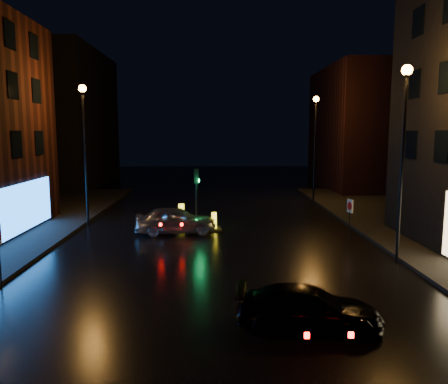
{
  "coord_description": "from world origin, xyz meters",
  "views": [
    {
      "loc": [
        -0.16,
        -12.21,
        5.62
      ],
      "look_at": [
        0.34,
        8.32,
        2.8
      ],
      "focal_mm": 35.0,
      "sensor_mm": 36.0,
      "label": 1
    }
  ],
  "objects": [
    {
      "name": "road_sign_right",
      "position": [
        7.0,
        10.18,
        1.6
      ],
      "size": [
        0.17,
        0.51,
        2.14
      ],
      "rotation": [
        0.0,
        0.0,
        3.38
      ],
      "color": "black",
      "rests_on": "ground"
    },
    {
      "name": "street_lamp_lfar",
      "position": [
        -7.8,
        14.0,
        5.56
      ],
      "size": [
        0.44,
        0.44,
        8.37
      ],
      "color": "black",
      "rests_on": "ground"
    },
    {
      "name": "street_lamp_rfar",
      "position": [
        7.8,
        22.0,
        5.56
      ],
      "size": [
        0.44,
        0.44,
        8.37
      ],
      "color": "black",
      "rests_on": "ground"
    },
    {
      "name": "bollard_far",
      "position": [
        -2.18,
        14.75,
        0.26
      ],
      "size": [
        1.36,
        1.59,
        1.17
      ],
      "rotation": [
        0.0,
        0.0,
        0.42
      ],
      "color": "black",
      "rests_on": "ground"
    },
    {
      "name": "bollard_near",
      "position": [
        -0.13,
        12.58,
        0.22
      ],
      "size": [
        0.93,
        1.26,
        1.03
      ],
      "rotation": [
        0.0,
        0.0,
        0.13
      ],
      "color": "black",
      "rests_on": "ground"
    },
    {
      "name": "traffic_signal",
      "position": [
        -1.2,
        14.0,
        0.5
      ],
      "size": [
        1.4,
        2.4,
        3.45
      ],
      "color": "black",
      "rests_on": "ground"
    },
    {
      "name": "silver_hatchback",
      "position": [
        -2.27,
        11.73,
        0.76
      ],
      "size": [
        4.6,
        2.19,
        1.52
      ],
      "primitive_type": "imported",
      "rotation": [
        0.0,
        0.0,
        1.66
      ],
      "color": "#B1B3B9",
      "rests_on": "ground"
    },
    {
      "name": "ground",
      "position": [
        0.0,
        0.0,
        0.0
      ],
      "size": [
        120.0,
        120.0,
        0.0
      ],
      "primitive_type": "plane",
      "color": "black",
      "rests_on": "ground"
    },
    {
      "name": "building_far_right",
      "position": [
        15.0,
        32.0,
        6.0
      ],
      "size": [
        8.0,
        14.0,
        12.0
      ],
      "primitive_type": "cube",
      "color": "black",
      "rests_on": "ground"
    },
    {
      "name": "building_far_left",
      "position": [
        -16.0,
        35.0,
        7.0
      ],
      "size": [
        8.0,
        16.0,
        14.0
      ],
      "primitive_type": "cube",
      "color": "black",
      "rests_on": "ground"
    },
    {
      "name": "dark_sedan",
      "position": [
        2.56,
        -0.3,
        0.6
      ],
      "size": [
        4.35,
        2.24,
        1.21
      ],
      "primitive_type": "imported",
      "rotation": [
        0.0,
        0.0,
        1.44
      ],
      "color": "black",
      "rests_on": "ground"
    },
    {
      "name": "street_lamp_rnear",
      "position": [
        7.8,
        6.0,
        5.56
      ],
      "size": [
        0.44,
        0.44,
        8.37
      ],
      "color": "black",
      "rests_on": "ground"
    }
  ]
}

